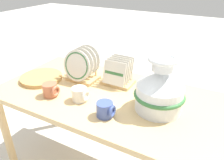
{
  "coord_description": "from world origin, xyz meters",
  "views": [
    {
      "loc": [
        0.57,
        -1.05,
        1.44
      ],
      "look_at": [
        0.0,
        0.0,
        0.83
      ],
      "focal_mm": 35.0,
      "sensor_mm": 36.0,
      "label": 1
    }
  ],
  "objects": [
    {
      "name": "dish_rack_square_plates",
      "position": [
        -0.04,
        0.17,
        0.78
      ],
      "size": [
        0.21,
        0.17,
        0.18
      ],
      "color": "tan",
      "rests_on": "display_table"
    },
    {
      "name": "display_table",
      "position": [
        0.0,
        0.0,
        0.64
      ],
      "size": [
        1.52,
        0.75,
        0.72
      ],
      "color": "tan",
      "rests_on": "ground_plane"
    },
    {
      "name": "mug_terracotta_glaze",
      "position": [
        -0.34,
        -0.19,
        0.76
      ],
      "size": [
        0.1,
        0.09,
        0.08
      ],
      "color": "#B76647",
      "rests_on": "display_table"
    },
    {
      "name": "ceramic_vase",
      "position": [
        0.3,
        -0.01,
        0.85
      ],
      "size": [
        0.29,
        0.29,
        0.32
      ],
      "color": "silver",
      "rests_on": "display_table"
    },
    {
      "name": "mug_cobalt_glaze",
      "position": [
        0.07,
        -0.21,
        0.76
      ],
      "size": [
        0.1,
        0.09,
        0.08
      ],
      "color": "#42569E",
      "rests_on": "display_table"
    },
    {
      "name": "dish_rack_round_plates",
      "position": [
        -0.29,
        0.09,
        0.81
      ],
      "size": [
        0.22,
        0.19,
        0.24
      ],
      "color": "tan",
      "rests_on": "display_table"
    },
    {
      "name": "wicker_charger_stack",
      "position": [
        -0.56,
        -0.05,
        0.73
      ],
      "size": [
        0.3,
        0.3,
        0.03
      ],
      "color": "tan",
      "rests_on": "display_table"
    },
    {
      "name": "mug_cream_glaze",
      "position": [
        -0.14,
        -0.14,
        0.76
      ],
      "size": [
        0.1,
        0.09,
        0.08
      ],
      "color": "silver",
      "rests_on": "display_table"
    }
  ]
}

